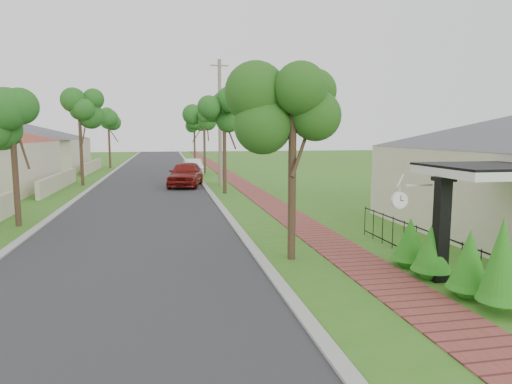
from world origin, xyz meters
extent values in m
plane|color=#396E1A|center=(0.00, 0.00, 0.00)|extent=(160.00, 160.00, 0.00)
cube|color=#28282B|center=(-3.00, 20.00, 0.00)|extent=(7.00, 120.00, 0.02)
cube|color=#9E9E99|center=(0.65, 20.00, 0.00)|extent=(0.30, 120.00, 0.10)
cube|color=#9E9E99|center=(-6.65, 20.00, 0.00)|extent=(0.30, 120.00, 0.10)
cube|color=#933F3A|center=(3.25, 20.00, 0.00)|extent=(1.50, 120.00, 0.03)
cube|color=white|center=(5.85, -1.00, 2.62)|extent=(2.90, 2.60, 0.20)
cube|color=black|center=(5.85, -1.00, 2.75)|extent=(2.90, 2.60, 0.06)
cube|color=black|center=(4.55, -1.00, 1.26)|extent=(0.30, 0.30, 2.52)
cube|color=black|center=(4.55, -1.00, 0.12)|extent=(0.48, 0.48, 0.24)
cube|color=black|center=(4.55, -1.00, 2.46)|extent=(0.42, 0.42, 0.10)
cube|color=black|center=(4.90, 0.00, 0.95)|extent=(0.03, 8.00, 0.03)
cube|color=black|center=(4.90, 0.00, 0.15)|extent=(0.03, 8.00, 0.03)
cylinder|color=black|center=(4.90, -2.67, 0.50)|extent=(0.02, 0.02, 1.00)
cylinder|color=black|center=(4.90, -2.00, 0.50)|extent=(0.02, 0.02, 1.00)
cylinder|color=black|center=(4.90, -1.33, 0.50)|extent=(0.02, 0.02, 1.00)
cylinder|color=black|center=(4.90, -0.67, 0.50)|extent=(0.02, 0.02, 1.00)
cylinder|color=black|center=(4.90, 0.00, 0.50)|extent=(0.02, 0.02, 1.00)
cylinder|color=black|center=(4.90, 0.67, 0.50)|extent=(0.02, 0.02, 1.00)
cylinder|color=black|center=(4.90, 1.33, 0.50)|extent=(0.02, 0.02, 1.00)
cylinder|color=black|center=(4.90, 2.00, 0.50)|extent=(0.02, 0.02, 1.00)
cylinder|color=black|center=(4.90, 2.67, 0.50)|extent=(0.02, 0.02, 1.00)
cylinder|color=black|center=(4.90, 3.33, 0.50)|extent=(0.02, 0.02, 1.00)
cylinder|color=black|center=(4.90, 4.00, 0.50)|extent=(0.02, 0.02, 1.00)
cylinder|color=#382619|center=(1.50, 16.00, 2.27)|extent=(0.22, 0.22, 4.55)
sphere|color=#155018|center=(1.50, 16.00, 4.68)|extent=(1.70, 1.70, 1.70)
cylinder|color=#382619|center=(1.50, 30.00, 2.45)|extent=(0.22, 0.22, 4.90)
sphere|color=#155018|center=(1.50, 30.00, 5.04)|extent=(1.70, 1.70, 1.70)
cylinder|color=#382619|center=(1.50, 44.00, 2.10)|extent=(0.22, 0.22, 4.20)
sphere|color=#155018|center=(1.50, 44.00, 4.32)|extent=(1.70, 1.70, 1.70)
cylinder|color=#382619|center=(-7.50, 8.00, 1.92)|extent=(0.22, 0.22, 3.85)
sphere|color=#155018|center=(-7.50, 8.00, 3.96)|extent=(1.60, 1.60, 1.60)
cylinder|color=#382619|center=(-7.50, 22.00, 2.45)|extent=(0.22, 0.22, 4.90)
sphere|color=#155018|center=(-7.50, 22.00, 5.04)|extent=(1.70, 1.70, 1.70)
cylinder|color=#382619|center=(-7.50, 38.00, 2.27)|extent=(0.22, 0.22, 4.55)
sphere|color=#155018|center=(-7.50, 38.00, 4.68)|extent=(1.70, 1.70, 1.70)
sphere|color=#226814|center=(4.45, -3.15, 0.42)|extent=(0.66, 0.66, 0.66)
cone|color=#226814|center=(4.45, -3.15, 1.18)|extent=(0.76, 0.76, 1.53)
sphere|color=#226814|center=(4.45, -2.22, 0.32)|extent=(0.71, 0.71, 0.71)
cone|color=#226814|center=(4.45, -2.22, 0.91)|extent=(0.81, 0.81, 1.18)
sphere|color=#226814|center=(4.45, -0.83, 0.31)|extent=(0.77, 0.77, 0.77)
cone|color=#226814|center=(4.45, -0.83, 0.87)|extent=(0.88, 0.88, 1.12)
sphere|color=#226814|center=(4.45, 0.20, 0.28)|extent=(0.75, 0.75, 0.75)
cone|color=#226814|center=(4.45, 0.20, 0.79)|extent=(0.85, 0.85, 1.02)
cube|color=#BFB299|center=(-8.60, 20.00, 0.50)|extent=(0.25, 10.00, 1.00)
cube|color=beige|center=(-15.00, 34.00, 1.50)|extent=(11.00, 10.00, 3.00)
pyramid|color=#4C4C51|center=(-15.00, 34.00, 3.80)|extent=(15.56, 15.56, 1.60)
cube|color=#BFB299|center=(-8.60, 34.00, 0.50)|extent=(0.25, 10.00, 1.00)
imported|color=maroon|center=(-0.61, 19.96, 0.83)|extent=(2.85, 5.14, 1.65)
imported|color=white|center=(0.40, 28.99, 0.66)|extent=(1.58, 4.05, 1.31)
cylinder|color=#382619|center=(1.54, 1.50, 2.04)|extent=(0.22, 0.22, 4.08)
sphere|color=#295E1B|center=(1.54, 1.50, 4.20)|extent=(2.03, 2.03, 2.03)
cylinder|color=gray|center=(1.72, 20.00, 4.18)|extent=(0.24, 0.24, 8.35)
cube|color=gray|center=(1.72, 20.00, 7.95)|extent=(1.20, 0.08, 0.08)
cube|color=white|center=(4.15, -0.60, 2.28)|extent=(0.69, 0.05, 0.05)
cylinder|color=white|center=(3.65, -0.60, 2.12)|extent=(0.02, 0.02, 0.30)
cylinder|color=white|center=(3.65, -0.60, 1.92)|extent=(0.42, 0.10, 0.42)
cylinder|color=white|center=(3.65, -0.66, 1.92)|extent=(0.36, 0.01, 0.36)
cylinder|color=white|center=(3.65, -0.54, 1.92)|extent=(0.36, 0.01, 0.36)
cube|color=black|center=(3.65, -0.67, 1.98)|extent=(0.01, 0.01, 0.14)
cube|color=black|center=(3.69, -0.67, 1.92)|extent=(0.09, 0.01, 0.02)
camera|label=1|loc=(-1.89, -10.65, 3.53)|focal=32.00mm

